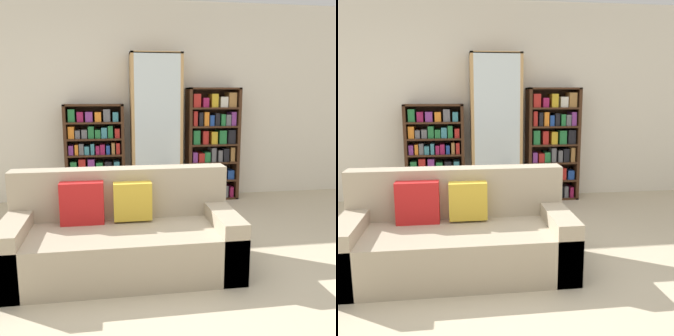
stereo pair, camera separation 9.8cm
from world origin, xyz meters
TOP-DOWN VIEW (x-y plane):
  - ground_plane at (0.00, 0.00)m, footprint 16.00×16.00m
  - wall_back at (0.00, 2.69)m, footprint 6.57×0.06m
  - couch at (-0.36, 0.41)m, footprint 1.88×0.83m
  - bookshelf_left at (-0.65, 2.49)m, footprint 0.78×0.32m
  - display_cabinet at (0.18, 2.47)m, footprint 0.68×0.36m
  - bookshelf_right at (0.98, 2.49)m, footprint 0.72×0.32m
  - wine_bottle at (0.59, 1.92)m, footprint 0.09×0.09m

SIDE VIEW (x-z plane):
  - ground_plane at x=0.00m, z-range 0.00..0.00m
  - wine_bottle at x=0.59m, z-range -0.03..0.33m
  - couch at x=-0.36m, z-range -0.13..0.70m
  - bookshelf_left at x=-0.65m, z-range -0.01..1.33m
  - bookshelf_right at x=0.98m, z-range -0.01..1.54m
  - display_cabinet at x=0.18m, z-range 0.00..2.00m
  - wall_back at x=0.00m, z-range 0.00..2.70m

